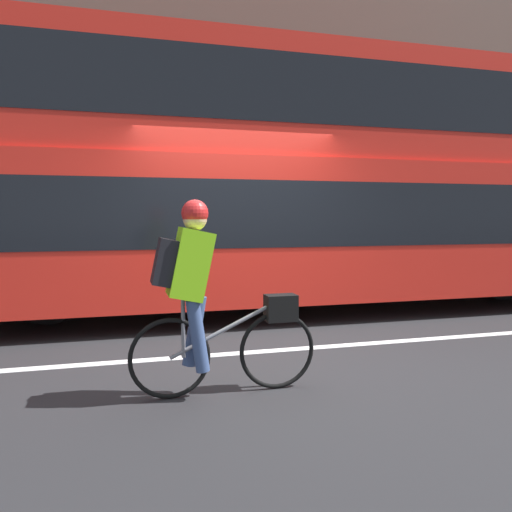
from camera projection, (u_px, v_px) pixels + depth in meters
The scene contains 7 objects.
ground_plane at pixel (262, 354), 5.23m from camera, with size 80.00×80.00×0.00m, color #232326.
road_center_line at pixel (260, 352), 5.32m from camera, with size 50.00×0.14×0.01m, color silver.
sidewalk_curb at pixel (190, 282), 10.50m from camera, with size 60.00×1.86×0.13m.
building_facade at pixel (181, 106), 11.24m from camera, with size 60.00×0.30×7.89m.
bus at pixel (303, 175), 7.63m from camera, with size 11.86×2.55×3.75m.
cyclist_on_bike at pixel (204, 291), 3.96m from camera, with size 1.54×0.32×1.57m.
street_sign_post at pixel (440, 219), 11.89m from camera, with size 0.36×0.09×2.22m.
Camera 1 is at (-1.44, -4.93, 1.44)m, focal length 35.00 mm.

